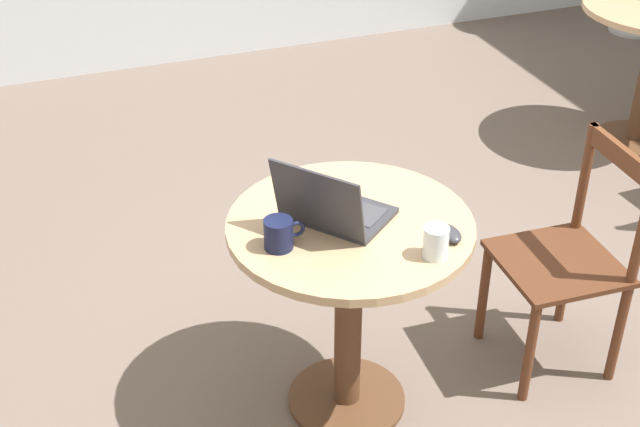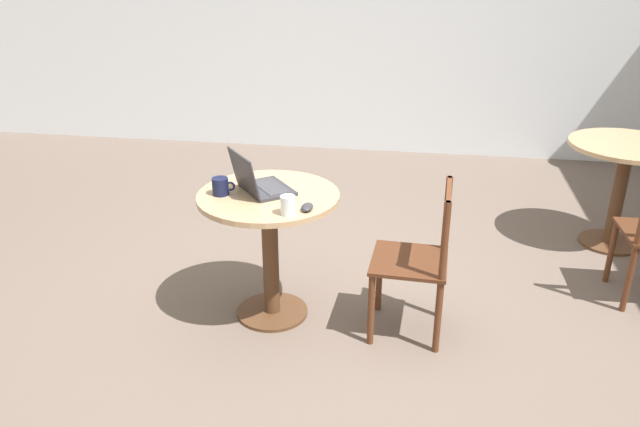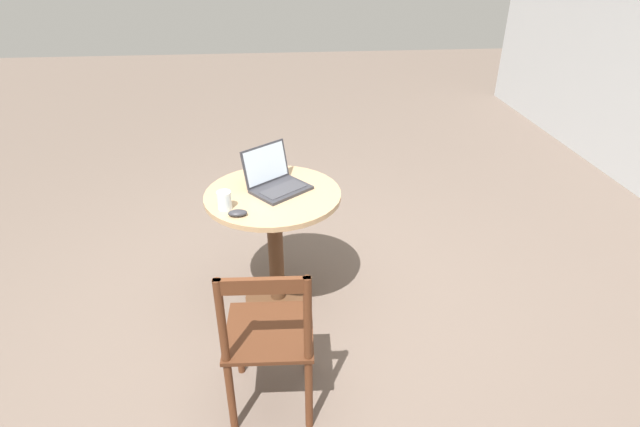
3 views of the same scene
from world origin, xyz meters
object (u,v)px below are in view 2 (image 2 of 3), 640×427
at_px(cafe_table_mid, 624,169).
at_px(drinking_glass, 288,205).
at_px(laptop, 260,183).
at_px(cafe_table_near, 269,225).
at_px(mouse, 307,207).
at_px(mug, 221,186).
at_px(chair_near_right, 417,261).

xyz_separation_m(cafe_table_mid, drinking_glass, (-2.03, -1.54, 0.24)).
height_order(laptop, drinking_glass, laptop).
bearing_deg(cafe_table_near, mouse, -36.56).
bearing_deg(mug, cafe_table_near, 11.90).
distance_m(cafe_table_mid, mouse, 2.45).
bearing_deg(mug, chair_near_right, 0.62).
bearing_deg(drinking_glass, laptop, 127.75).
height_order(cafe_table_near, cafe_table_mid, same).
xyz_separation_m(cafe_table_mid, laptop, (-2.24, -1.26, 0.23)).
xyz_separation_m(chair_near_right, mouse, (-0.57, -0.14, 0.34)).
bearing_deg(laptop, mug, -159.34).
distance_m(chair_near_right, mouse, 0.68).
xyz_separation_m(cafe_table_near, chair_near_right, (0.82, -0.04, -0.14)).
height_order(cafe_table_near, laptop, laptop).
relative_size(laptop, mug, 3.23).
relative_size(chair_near_right, laptop, 2.12).
height_order(chair_near_right, mouse, chair_near_right).
height_order(cafe_table_near, drinking_glass, drinking_glass).
height_order(cafe_table_mid, mug, mug).
height_order(mouse, mug, mug).
bearing_deg(chair_near_right, mouse, -165.95).
distance_m(chair_near_right, laptop, 0.95).
xyz_separation_m(cafe_table_near, mug, (-0.25, -0.05, 0.23)).
xyz_separation_m(chair_near_right, laptop, (-0.87, 0.06, 0.37)).
relative_size(laptop, mouse, 4.08).
bearing_deg(cafe_table_mid, chair_near_right, -135.96).
bearing_deg(mug, cafe_table_mid, 28.77).
bearing_deg(cafe_table_near, mug, -168.10).
bearing_deg(mug, drinking_glass, -26.22).
bearing_deg(chair_near_right, cafe_table_mid, 44.04).
bearing_deg(mouse, laptop, 145.46).
bearing_deg(chair_near_right, drinking_glass, -161.98).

